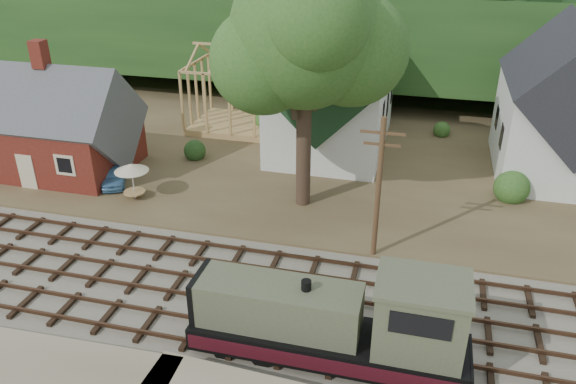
% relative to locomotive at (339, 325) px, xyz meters
% --- Properties ---
extents(ground, '(140.00, 140.00, 0.00)m').
position_rel_locomotive_xyz_m(ground, '(-6.47, 3.00, -2.00)').
color(ground, '#384C1E').
rests_on(ground, ground).
extents(railroad_bed, '(64.00, 11.00, 0.16)m').
position_rel_locomotive_xyz_m(railroad_bed, '(-6.47, 3.00, -1.92)').
color(railroad_bed, '#726B5B').
rests_on(railroad_bed, ground).
extents(village_flat, '(64.00, 26.00, 0.30)m').
position_rel_locomotive_xyz_m(village_flat, '(-6.47, 21.00, -1.85)').
color(village_flat, brown).
rests_on(village_flat, ground).
extents(hillside, '(70.00, 28.96, 12.74)m').
position_rel_locomotive_xyz_m(hillside, '(-6.47, 45.00, -2.00)').
color(hillside, '#1E3F19').
rests_on(hillside, ground).
extents(ridge, '(80.00, 20.00, 12.00)m').
position_rel_locomotive_xyz_m(ridge, '(-6.47, 61.00, -2.00)').
color(ridge, black).
rests_on(ridge, ground).
extents(depot, '(10.80, 7.41, 9.00)m').
position_rel_locomotive_xyz_m(depot, '(-22.47, 14.00, 1.21)').
color(depot, '#5B1A14').
rests_on(depot, village_flat).
extents(church, '(8.40, 15.17, 13.00)m').
position_rel_locomotive_xyz_m(church, '(-4.47, 22.68, 3.18)').
color(church, silver).
rests_on(church, village_flat).
extents(farmhouse, '(8.40, 10.80, 10.60)m').
position_rel_locomotive_xyz_m(farmhouse, '(11.53, 22.00, 2.86)').
color(farmhouse, silver).
rests_on(farmhouse, village_flat).
extents(timber_frame, '(8.20, 6.20, 6.99)m').
position_rel_locomotive_xyz_m(timber_frame, '(-12.47, 25.00, 1.27)').
color(timber_frame, tan).
rests_on(timber_frame, village_flat).
extents(big_tree, '(10.90, 8.40, 14.70)m').
position_rel_locomotive_xyz_m(big_tree, '(-4.30, 13.08, 8.22)').
color(big_tree, '#38281E').
rests_on(big_tree, village_flat).
extents(telegraph_pole_near, '(2.20, 0.28, 8.00)m').
position_rel_locomotive_xyz_m(telegraph_pole_near, '(0.53, 8.20, 2.25)').
color(telegraph_pole_near, '#4C331E').
rests_on(telegraph_pole_near, ground).
extents(locomotive, '(11.09, 2.77, 4.46)m').
position_rel_locomotive_xyz_m(locomotive, '(0.00, 0.00, 0.00)').
color(locomotive, black).
rests_on(locomotive, railroad_bed).
extents(car_blue, '(2.87, 3.95, 1.25)m').
position_rel_locomotive_xyz_m(car_blue, '(-17.37, 12.57, -1.08)').
color(car_blue, '#63A0D4').
rests_on(car_blue, village_flat).
extents(car_green, '(3.83, 2.13, 1.20)m').
position_rel_locomotive_xyz_m(car_green, '(-25.34, 16.32, -1.10)').
color(car_green, '#6E9869').
rests_on(car_green, village_flat).
extents(patio_set, '(2.14, 2.14, 2.38)m').
position_rel_locomotive_xyz_m(patio_set, '(-15.03, 10.96, 0.33)').
color(patio_set, silver).
rests_on(patio_set, village_flat).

